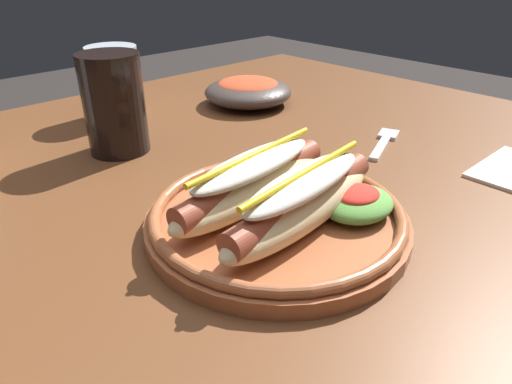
% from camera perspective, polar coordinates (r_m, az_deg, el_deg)
% --- Properties ---
extents(dining_table, '(1.18, 1.07, 0.74)m').
position_cam_1_polar(dining_table, '(0.56, 0.81, -9.13)').
color(dining_table, brown).
rests_on(dining_table, ground_plane).
extents(hot_dog_plate, '(0.26, 0.26, 0.08)m').
position_cam_1_polar(hot_dog_plate, '(0.44, 3.11, -1.75)').
color(hot_dog_plate, '#9E5633').
rests_on(hot_dog_plate, dining_table).
extents(fork, '(0.12, 0.06, 0.00)m').
position_cam_1_polar(fork, '(0.68, 15.76, 6.12)').
color(fork, silver).
rests_on(fork, dining_table).
extents(soda_cup, '(0.08, 0.08, 0.13)m').
position_cam_1_polar(soda_cup, '(0.64, -17.32, 10.46)').
color(soda_cup, black).
rests_on(soda_cup, dining_table).
extents(water_cup, '(0.08, 0.08, 0.11)m').
position_cam_1_polar(water_cup, '(0.79, -17.22, 12.96)').
color(water_cup, silver).
rests_on(water_cup, dining_table).
extents(side_bowl, '(0.15, 0.15, 0.05)m').
position_cam_1_polar(side_bowl, '(0.83, -1.00, 12.57)').
color(side_bowl, '#423833').
rests_on(side_bowl, dining_table).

